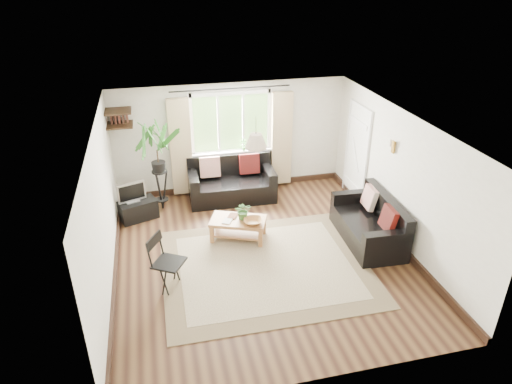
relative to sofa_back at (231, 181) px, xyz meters
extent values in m
plane|color=black|center=(0.11, -2.24, -0.43)|extent=(5.50, 5.50, 0.00)
plane|color=white|center=(0.11, -2.24, 1.97)|extent=(5.50, 5.50, 0.00)
cube|color=beige|center=(0.11, 0.51, 0.77)|extent=(5.00, 0.02, 2.40)
cube|color=beige|center=(0.11, -4.99, 0.77)|extent=(5.00, 0.02, 2.40)
cube|color=beige|center=(-2.39, -2.24, 0.77)|extent=(0.02, 5.50, 2.40)
cube|color=beige|center=(2.61, -2.24, 0.77)|extent=(0.02, 5.50, 2.40)
cube|color=beige|center=(0.10, -2.58, -0.42)|extent=(3.46, 2.98, 0.02)
cube|color=silver|center=(2.58, -0.54, 0.57)|extent=(0.06, 0.96, 2.06)
imported|color=#366428|center=(-0.08, -1.60, 0.15)|extent=(0.34, 0.31, 0.33)
imported|color=#9D6836|center=(0.06, -1.80, 0.02)|extent=(0.38, 0.38, 0.08)
imported|color=silver|center=(-0.45, -1.60, -0.01)|extent=(0.23, 0.25, 0.02)
imported|color=brown|center=(-0.32, -1.43, -0.01)|extent=(0.24, 0.26, 0.02)
cube|color=black|center=(-1.97, -0.42, -0.23)|extent=(0.81, 0.62, 0.39)
imported|color=#2D6023|center=(0.36, 0.39, 0.64)|extent=(0.14, 0.10, 0.27)
camera|label=1|loc=(-1.51, -8.68, 4.20)|focal=32.00mm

